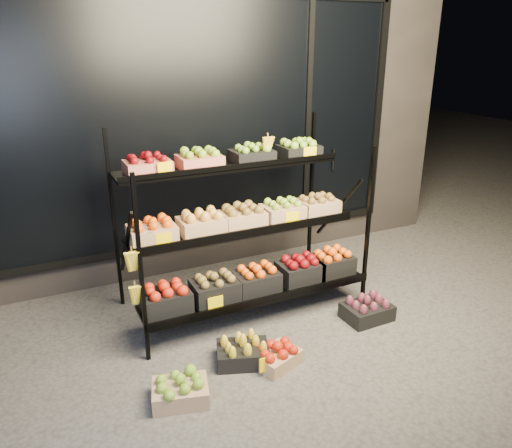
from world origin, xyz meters
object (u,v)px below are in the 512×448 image
floor_crate_midleft (243,352)px  floor_crate_midright (277,356)px  display_rack (243,228)px  floor_crate_left (180,390)px

floor_crate_midleft → floor_crate_midright: bearing=-14.2°
display_rack → floor_crate_midright: size_ratio=5.46×
floor_crate_midleft → floor_crate_midright: size_ratio=1.18×
floor_crate_left → floor_crate_midright: bearing=20.1°
display_rack → floor_crate_left: size_ratio=4.98×
floor_crate_midleft → floor_crate_midright: (0.22, -0.15, -0.01)m
floor_crate_midright → display_rack: bearing=61.5°
display_rack → floor_crate_midright: 1.17m
display_rack → floor_crate_midright: (-0.14, -0.92, -0.70)m
display_rack → floor_crate_midleft: 1.10m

